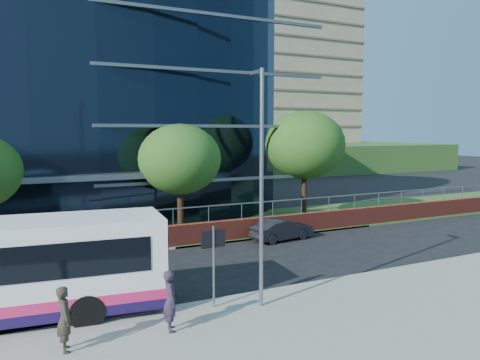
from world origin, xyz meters
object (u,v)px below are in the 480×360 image
tree_far_d (305,145)px  tree_dist_f (317,144)px  street_sign (213,249)px  tree_dist_e (226,143)px  pedestrian (170,301)px  parked_car (282,229)px  pedestrian_b (65,319)px  tree_far_c (180,159)px  streetlight_east (261,181)px

tree_far_d → tree_dist_f: 40.01m
street_sign → tree_dist_e: 45.99m
tree_dist_e → pedestrian: bearing=-116.6°
tree_dist_f → parked_car: 45.52m
tree_far_d → pedestrian_b: tree_far_d is taller
pedestrian → pedestrian_b: pedestrian is taller
tree_dist_e → tree_far_c: bearing=-118.7°
tree_far_d → pedestrian_b: 21.16m
tree_dist_f → street_sign: bearing=-129.2°
street_sign → tree_dist_e: bearing=64.9°
street_sign → tree_far_c: size_ratio=0.43×
tree_dist_f → parked_car: (-27.99, -35.72, -3.60)m
street_sign → tree_dist_e: (19.50, 41.59, 2.39)m
street_sign → tree_far_d: (11.50, 11.59, 3.04)m
tree_dist_e → parked_car: (-11.99, -33.72, -3.92)m
pedestrian → street_sign: bearing=-48.8°
tree_far_c → pedestrian_b: bearing=-122.1°
tree_far_d → pedestrian: 18.96m
tree_far_c → streetlight_east: 11.22m
tree_far_d → parked_car: size_ratio=2.01×
tree_dist_f → pedestrian_b: tree_dist_f is taller
street_sign → tree_dist_f: tree_dist_f is taller
pedestrian_b → tree_dist_f: bearing=-41.5°
streetlight_east → pedestrian_b: 7.23m
street_sign → parked_car: (7.51, 7.87, -1.54)m
tree_far_c → parked_car: (5.01, -2.72, -3.92)m
tree_far_c → parked_car: 6.92m
street_sign → parked_car: street_sign is taller
tree_far_d → pedestrian: tree_far_d is taller
tree_far_c → parked_car: tree_far_c is taller
pedestrian_b → tree_far_d: bearing=-51.6°
tree_dist_e → pedestrian: size_ratio=3.53×
street_sign → tree_far_d: size_ratio=0.38×
tree_far_d → streetlight_east: 15.77m
tree_far_c → tree_dist_f: size_ratio=1.08×
tree_dist_e → pedestrian_b: tree_dist_e is taller
tree_dist_f → pedestrian: size_ratio=3.28×
tree_far_d → tree_far_c: bearing=-173.7°
tree_far_d → tree_dist_e: size_ratio=1.14×
tree_far_d → tree_dist_f: tree_far_d is taller
tree_far_c → pedestrian: bearing=-110.5°
streetlight_east → tree_dist_f: bearing=52.4°
tree_far_c → tree_dist_e: size_ratio=1.00×
tree_dist_e → parked_car: tree_dist_e is taller
tree_dist_f → tree_far_d: bearing=-126.9°
tree_dist_e → streetlight_east: bearing=-113.1°
tree_far_d → pedestrian_b: (-16.36, -12.75, -4.14)m
parked_car → tree_dist_f: bearing=-45.8°
street_sign → pedestrian_b: street_sign is taller
pedestrian → pedestrian_b: bearing=99.0°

